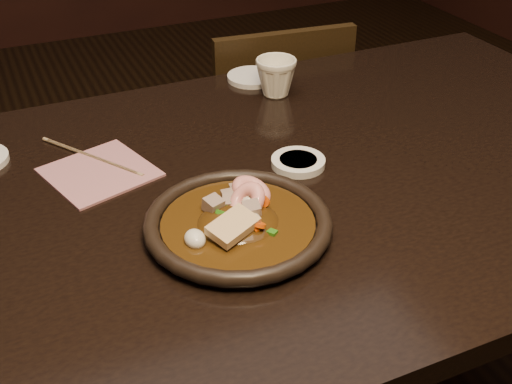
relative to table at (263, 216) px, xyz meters
name	(u,v)px	position (x,y,z in m)	size (l,w,h in m)	color
table	(263,216)	(0.00, 0.00, 0.00)	(1.60, 0.90, 0.75)	black
chair	(269,146)	(0.30, 0.61, -0.23)	(0.42, 0.42, 0.81)	black
plate	(238,224)	(-0.10, -0.12, 0.09)	(0.28, 0.28, 0.03)	black
stirfry	(239,218)	(-0.09, -0.11, 0.10)	(0.18, 0.16, 0.06)	#331E09
soy_dish	(298,162)	(0.07, 0.02, 0.08)	(0.09, 0.09, 0.01)	white
saucer_right	(252,77)	(0.15, 0.39, 0.08)	(0.11, 0.11, 0.01)	white
tea_cup	(276,76)	(0.17, 0.30, 0.12)	(0.09, 0.08, 0.09)	white
chopsticks	(91,156)	(-0.25, 0.19, 0.08)	(0.14, 0.21, 0.01)	#A0835B
napkin	(100,172)	(-0.25, 0.13, 0.08)	(0.16, 0.16, 0.00)	#A9686F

